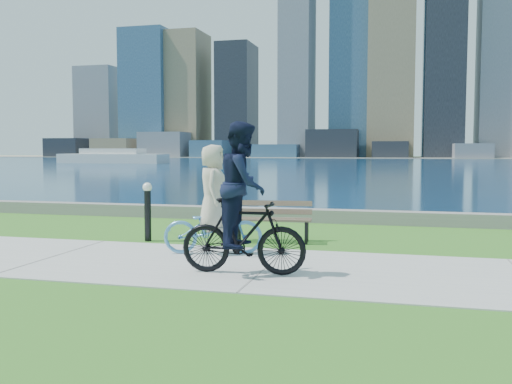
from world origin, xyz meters
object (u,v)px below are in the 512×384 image
park_bench (273,217)px  cyclist_woman (213,213)px  cyclist_man (243,211)px  bollard_lamp (148,208)px

park_bench → cyclist_woman: bearing=-119.7°
cyclist_woman → cyclist_man: cyclist_man is taller
bollard_lamp → cyclist_man: (2.90, -2.68, 0.30)m
cyclist_woman → bollard_lamp: bearing=44.0°
bollard_lamp → cyclist_woman: size_ratio=0.62×
park_bench → bollard_lamp: (-2.62, -0.60, 0.19)m
bollard_lamp → cyclist_man: size_ratio=0.53×
cyclist_man → park_bench: bearing=2.1°
bollard_lamp → cyclist_woman: (1.87, -1.15, 0.05)m
park_bench → cyclist_man: 3.34m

